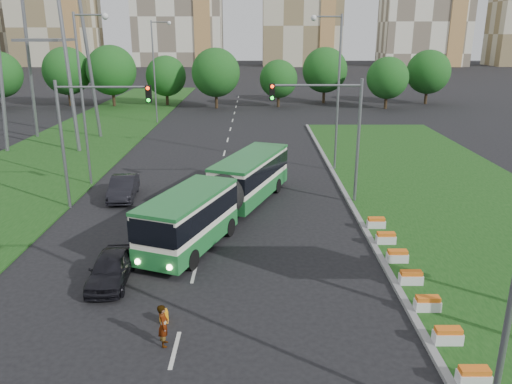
{
  "coord_description": "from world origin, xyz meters",
  "views": [
    {
      "loc": [
        -0.16,
        -21.08,
        10.73
      ],
      "look_at": [
        -0.1,
        4.17,
        2.6
      ],
      "focal_mm": 35.0,
      "sensor_mm": 36.0,
      "label": 1
    }
  ],
  "objects_px": {
    "traffic_mast_median": "(334,122)",
    "articulated_bus": "(222,194)",
    "car_left_far": "(123,188)",
    "traffic_mast_left": "(87,125)",
    "shopping_trolley": "(164,317)",
    "pedestrian": "(163,325)",
    "car_left_near": "(111,268)"
  },
  "relations": [
    {
      "from": "traffic_mast_median",
      "to": "articulated_bus",
      "type": "relative_size",
      "value": 0.5
    },
    {
      "from": "articulated_bus",
      "to": "car_left_far",
      "type": "height_order",
      "value": "articulated_bus"
    },
    {
      "from": "traffic_mast_left",
      "to": "shopping_trolley",
      "type": "distance_m",
      "value": 15.69
    },
    {
      "from": "articulated_bus",
      "to": "traffic_mast_left",
      "type": "bearing_deg",
      "value": -173.36
    },
    {
      "from": "articulated_bus",
      "to": "pedestrian",
      "type": "bearing_deg",
      "value": -74.97
    },
    {
      "from": "articulated_bus",
      "to": "pedestrian",
      "type": "distance_m",
      "value": 12.69
    },
    {
      "from": "traffic_mast_median",
      "to": "shopping_trolley",
      "type": "relative_size",
      "value": 15.3
    },
    {
      "from": "articulated_bus",
      "to": "car_left_far",
      "type": "xyz_separation_m",
      "value": [
        -6.89,
        4.02,
        -0.88
      ]
    },
    {
      "from": "traffic_mast_median",
      "to": "car_left_far",
      "type": "relative_size",
      "value": 1.77
    },
    {
      "from": "traffic_mast_median",
      "to": "pedestrian",
      "type": "relative_size",
      "value": 4.97
    },
    {
      "from": "traffic_mast_median",
      "to": "pedestrian",
      "type": "xyz_separation_m",
      "value": [
        -8.19,
        -15.69,
        -4.55
      ]
    },
    {
      "from": "traffic_mast_median",
      "to": "car_left_near",
      "type": "xyz_separation_m",
      "value": [
        -11.37,
        -10.99,
        -4.65
      ]
    },
    {
      "from": "shopping_trolley",
      "to": "pedestrian",
      "type": "bearing_deg",
      "value": -100.85
    },
    {
      "from": "car_left_near",
      "to": "traffic_mast_median",
      "type": "bearing_deg",
      "value": 41.45
    },
    {
      "from": "articulated_bus",
      "to": "shopping_trolley",
      "type": "bearing_deg",
      "value": -77.1
    },
    {
      "from": "traffic_mast_median",
      "to": "car_left_far",
      "type": "height_order",
      "value": "traffic_mast_median"
    },
    {
      "from": "shopping_trolley",
      "to": "car_left_near",
      "type": "bearing_deg",
      "value": 110.37
    },
    {
      "from": "traffic_mast_median",
      "to": "shopping_trolley",
      "type": "xyz_separation_m",
      "value": [
        -8.46,
        -14.24,
        -5.09
      ]
    },
    {
      "from": "car_left_near",
      "to": "car_left_far",
      "type": "distance_m",
      "value": 12.15
    },
    {
      "from": "traffic_mast_left",
      "to": "car_left_near",
      "type": "relative_size",
      "value": 1.96
    },
    {
      "from": "pedestrian",
      "to": "shopping_trolley",
      "type": "height_order",
      "value": "pedestrian"
    },
    {
      "from": "traffic_mast_left",
      "to": "car_left_near",
      "type": "distance_m",
      "value": 11.65
    },
    {
      "from": "traffic_mast_median",
      "to": "articulated_bus",
      "type": "distance_m",
      "value": 8.43
    },
    {
      "from": "traffic_mast_left",
      "to": "articulated_bus",
      "type": "height_order",
      "value": "traffic_mast_left"
    },
    {
      "from": "car_left_near",
      "to": "pedestrian",
      "type": "distance_m",
      "value": 5.68
    },
    {
      "from": "car_left_near",
      "to": "car_left_far",
      "type": "xyz_separation_m",
      "value": [
        -2.42,
        11.91,
        0.05
      ]
    },
    {
      "from": "car_left_near",
      "to": "pedestrian",
      "type": "bearing_deg",
      "value": -58.49
    },
    {
      "from": "traffic_mast_left",
      "to": "shopping_trolley",
      "type": "bearing_deg",
      "value": -63.18
    },
    {
      "from": "car_left_far",
      "to": "pedestrian",
      "type": "distance_m",
      "value": 17.53
    },
    {
      "from": "traffic_mast_median",
      "to": "car_left_far",
      "type": "xyz_separation_m",
      "value": [
        -13.79,
        0.92,
        -4.6
      ]
    },
    {
      "from": "traffic_mast_median",
      "to": "traffic_mast_left",
      "type": "height_order",
      "value": "same"
    },
    {
      "from": "traffic_mast_left",
      "to": "pedestrian",
      "type": "distance_m",
      "value": 16.88
    }
  ]
}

